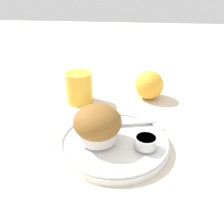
{
  "coord_description": "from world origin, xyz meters",
  "views": [
    {
      "loc": [
        0.03,
        -0.44,
        0.33
      ],
      "look_at": [
        -0.02,
        0.04,
        0.06
      ],
      "focal_mm": 40.0,
      "sensor_mm": 36.0,
      "label": 1
    }
  ],
  "objects_px": {
    "muffin": "(98,124)",
    "butter_knife": "(120,123)",
    "juice_glass": "(79,88)",
    "orange_fruit": "(149,85)"
  },
  "relations": [
    {
      "from": "muffin",
      "to": "butter_knife",
      "type": "xyz_separation_m",
      "value": [
        0.04,
        0.07,
        -0.04
      ]
    },
    {
      "from": "muffin",
      "to": "juice_glass",
      "type": "xyz_separation_m",
      "value": [
        -0.09,
        0.21,
        -0.01
      ]
    },
    {
      "from": "muffin",
      "to": "juice_glass",
      "type": "bearing_deg",
      "value": 112.27
    },
    {
      "from": "juice_glass",
      "to": "butter_knife",
      "type": "bearing_deg",
      "value": -48.21
    },
    {
      "from": "orange_fruit",
      "to": "muffin",
      "type": "bearing_deg",
      "value": -113.79
    },
    {
      "from": "butter_knife",
      "to": "juice_glass",
      "type": "height_order",
      "value": "juice_glass"
    },
    {
      "from": "muffin",
      "to": "orange_fruit",
      "type": "bearing_deg",
      "value": 66.21
    },
    {
      "from": "butter_knife",
      "to": "orange_fruit",
      "type": "bearing_deg",
      "value": 56.21
    },
    {
      "from": "muffin",
      "to": "butter_knife",
      "type": "relative_size",
      "value": 0.58
    },
    {
      "from": "orange_fruit",
      "to": "juice_glass",
      "type": "relative_size",
      "value": 0.94
    }
  ]
}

